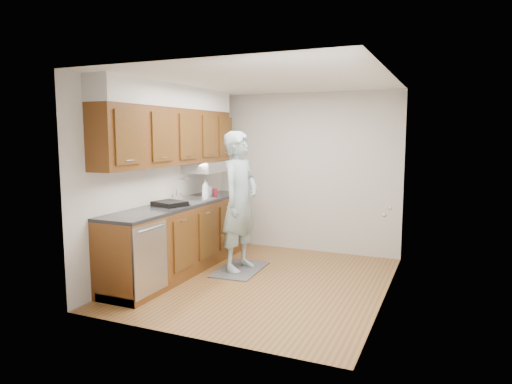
% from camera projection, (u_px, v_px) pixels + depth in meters
% --- Properties ---
extents(floor, '(3.50, 3.50, 0.00)m').
position_uv_depth(floor, '(263.00, 281.00, 5.79)').
color(floor, olive).
rests_on(floor, ground).
extents(ceiling, '(3.50, 3.50, 0.00)m').
position_uv_depth(ceiling, '(263.00, 80.00, 5.48)').
color(ceiling, white).
rests_on(ceiling, wall_left).
extents(wall_left, '(0.02, 3.50, 2.50)m').
position_uv_depth(wall_left, '(162.00, 179.00, 6.23)').
color(wall_left, beige).
rests_on(wall_left, floor).
extents(wall_right, '(0.02, 3.50, 2.50)m').
position_uv_depth(wall_right, '(388.00, 190.00, 5.05)').
color(wall_right, beige).
rests_on(wall_right, floor).
extents(wall_back, '(3.00, 0.02, 2.50)m').
position_uv_depth(wall_back, '(305.00, 173.00, 7.23)').
color(wall_back, beige).
rests_on(wall_back, floor).
extents(counter, '(0.64, 2.80, 1.30)m').
position_uv_depth(counter, '(182.00, 235.00, 6.20)').
color(counter, brown).
rests_on(counter, floor).
extents(upper_cabinets, '(0.47, 2.80, 1.21)m').
position_uv_depth(upper_cabinets, '(173.00, 127.00, 6.11)').
color(upper_cabinets, brown).
rests_on(upper_cabinets, wall_left).
extents(closet_door, '(0.02, 1.22, 2.05)m').
position_uv_depth(closet_door, '(390.00, 206.00, 5.35)').
color(closet_door, silver).
rests_on(closet_door, wall_right).
extents(floor_mat, '(0.59, 0.96, 0.02)m').
position_uv_depth(floor_mat, '(240.00, 269.00, 6.28)').
color(floor_mat, slate).
rests_on(floor_mat, floor).
extents(person, '(0.58, 0.80, 2.13)m').
position_uv_depth(person, '(240.00, 192.00, 6.14)').
color(person, '#92AEB2').
rests_on(person, floor_mat).
extents(soap_bottle_a, '(0.14, 0.14, 0.27)m').
position_uv_depth(soap_bottle_a, '(205.00, 189.00, 6.60)').
color(soap_bottle_a, silver).
rests_on(soap_bottle_a, counter).
extents(soap_bottle_b, '(0.14, 0.14, 0.21)m').
position_uv_depth(soap_bottle_b, '(208.00, 189.00, 6.79)').
color(soap_bottle_b, silver).
rests_on(soap_bottle_b, counter).
extents(soap_bottle_c, '(0.16, 0.16, 0.15)m').
position_uv_depth(soap_bottle_c, '(208.00, 191.00, 6.84)').
color(soap_bottle_c, silver).
rests_on(soap_bottle_c, counter).
extents(soda_can, '(0.08, 0.08, 0.12)m').
position_uv_depth(soda_can, '(215.00, 192.00, 6.76)').
color(soda_can, '#C4213D').
rests_on(soda_can, counter).
extents(steel_can, '(0.09, 0.09, 0.13)m').
position_uv_depth(steel_can, '(209.00, 192.00, 6.79)').
color(steel_can, '#A5A5AA').
rests_on(steel_can, counter).
extents(dish_rack, '(0.45, 0.41, 0.06)m').
position_uv_depth(dish_rack, '(169.00, 204.00, 5.87)').
color(dish_rack, black).
rests_on(dish_rack, counter).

